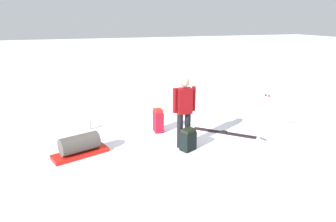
{
  "coord_description": "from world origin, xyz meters",
  "views": [
    {
      "loc": [
        6.72,
        -2.28,
        2.98
      ],
      "look_at": [
        0.0,
        0.0,
        0.7
      ],
      "focal_mm": 31.05,
      "sensor_mm": 36.0,
      "label": 1
    }
  ],
  "objects": [
    {
      "name": "skier_standing",
      "position": [
        0.72,
        0.15,
        0.95
      ],
      "size": [
        0.23,
        0.57,
        1.7
      ],
      "color": "black",
      "rests_on": "ground_plane"
    },
    {
      "name": "backpack_large_dark",
      "position": [
        -0.41,
        -0.14,
        0.31
      ],
      "size": [
        0.33,
        0.23,
        0.64
      ],
      "color": "maroon",
      "rests_on": "ground_plane"
    },
    {
      "name": "ski_pair_near",
      "position": [
        0.28,
        1.51,
        0.01
      ],
      "size": [
        1.29,
        1.36,
        0.05
      ],
      "color": "black",
      "rests_on": "ground_plane"
    },
    {
      "name": "ground_plane",
      "position": [
        0.0,
        0.0,
        0.0
      ],
      "size": [
        80.0,
        80.0,
        0.0
      ],
      "primitive_type": "plane",
      "color": "white"
    },
    {
      "name": "thermos_bottle",
      "position": [
        -1.17,
        -1.91,
        0.13
      ],
      "size": [
        0.07,
        0.07,
        0.26
      ],
      "primitive_type": "cylinder",
      "color": "#B7ADB5",
      "rests_on": "ground_plane"
    },
    {
      "name": "backpack_bright",
      "position": [
        0.94,
        0.18,
        0.26
      ],
      "size": [
        0.37,
        0.41,
        0.53
      ],
      "color": "black",
      "rests_on": "ground_plane"
    },
    {
      "name": "ski_poles_planted_near",
      "position": [
        1.06,
        2.18,
        0.68
      ],
      "size": [
        0.16,
        0.1,
        1.22
      ],
      "color": "#AEB6BC",
      "rests_on": "ground_plane"
    },
    {
      "name": "gear_sled",
      "position": [
        0.41,
        -2.24,
        0.22
      ],
      "size": [
        0.82,
        1.31,
        0.49
      ],
      "color": "red",
      "rests_on": "ground_plane"
    }
  ]
}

